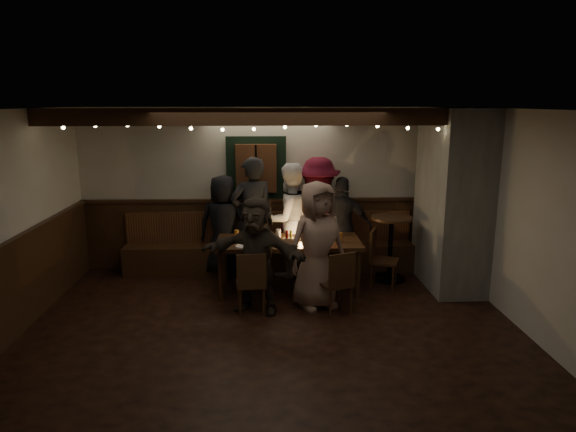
{
  "coord_description": "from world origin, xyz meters",
  "views": [
    {
      "loc": [
        -0.07,
        -5.69,
        2.68
      ],
      "look_at": [
        0.27,
        1.6,
        1.05
      ],
      "focal_mm": 32.0,
      "sensor_mm": 36.0,
      "label": 1
    }
  ],
  "objects_px": {
    "person_g": "(317,245)",
    "chair_near_right": "(338,279)",
    "chair_near_left": "(251,279)",
    "person_b": "(252,217)",
    "chair_end": "(379,255)",
    "high_top": "(391,240)",
    "person_a": "(223,226)",
    "person_c": "(289,220)",
    "person_d": "(318,216)",
    "dining_table": "(288,245)",
    "person_e": "(342,226)",
    "person_f": "(256,255)"
  },
  "relations": [
    {
      "from": "chair_near_left",
      "to": "person_g",
      "type": "height_order",
      "value": "person_g"
    },
    {
      "from": "chair_end",
      "to": "high_top",
      "type": "height_order",
      "value": "high_top"
    },
    {
      "from": "high_top",
      "to": "person_d",
      "type": "xyz_separation_m",
      "value": [
        -1.08,
        0.39,
        0.3
      ]
    },
    {
      "from": "high_top",
      "to": "person_b",
      "type": "height_order",
      "value": "person_b"
    },
    {
      "from": "dining_table",
      "to": "person_g",
      "type": "distance_m",
      "value": 0.76
    },
    {
      "from": "chair_end",
      "to": "person_c",
      "type": "bearing_deg",
      "value": 155.56
    },
    {
      "from": "dining_table",
      "to": "person_a",
      "type": "distance_m",
      "value": 1.22
    },
    {
      "from": "chair_end",
      "to": "high_top",
      "type": "distance_m",
      "value": 0.41
    },
    {
      "from": "chair_end",
      "to": "person_g",
      "type": "bearing_deg",
      "value": -143.88
    },
    {
      "from": "chair_near_left",
      "to": "person_b",
      "type": "bearing_deg",
      "value": 90.53
    },
    {
      "from": "high_top",
      "to": "person_a",
      "type": "xyz_separation_m",
      "value": [
        -2.56,
        0.36,
        0.17
      ]
    },
    {
      "from": "person_e",
      "to": "chair_near_left",
      "type": "bearing_deg",
      "value": 59.65
    },
    {
      "from": "chair_end",
      "to": "person_a",
      "type": "bearing_deg",
      "value": 164.25
    },
    {
      "from": "person_g",
      "to": "chair_near_right",
      "type": "bearing_deg",
      "value": -71.01
    },
    {
      "from": "dining_table",
      "to": "person_e",
      "type": "relative_size",
      "value": 1.32
    },
    {
      "from": "person_a",
      "to": "person_f",
      "type": "xyz_separation_m",
      "value": [
        0.54,
        -1.49,
        -0.03
      ]
    },
    {
      "from": "person_e",
      "to": "person_f",
      "type": "bearing_deg",
      "value": 59.18
    },
    {
      "from": "person_a",
      "to": "person_b",
      "type": "relative_size",
      "value": 0.85
    },
    {
      "from": "chair_end",
      "to": "person_a",
      "type": "xyz_separation_m",
      "value": [
        -2.32,
        0.65,
        0.31
      ]
    },
    {
      "from": "chair_near_left",
      "to": "person_c",
      "type": "height_order",
      "value": "person_c"
    },
    {
      "from": "dining_table",
      "to": "person_e",
      "type": "height_order",
      "value": "person_e"
    },
    {
      "from": "chair_end",
      "to": "person_f",
      "type": "distance_m",
      "value": 1.99
    },
    {
      "from": "chair_end",
      "to": "high_top",
      "type": "bearing_deg",
      "value": 50.73
    },
    {
      "from": "person_b",
      "to": "person_g",
      "type": "distance_m",
      "value": 1.58
    },
    {
      "from": "chair_near_left",
      "to": "person_c",
      "type": "relative_size",
      "value": 0.47
    },
    {
      "from": "chair_near_left",
      "to": "person_f",
      "type": "distance_m",
      "value": 0.32
    },
    {
      "from": "chair_near_left",
      "to": "chair_end",
      "type": "bearing_deg",
      "value": 26.67
    },
    {
      "from": "dining_table",
      "to": "person_a",
      "type": "height_order",
      "value": "person_a"
    },
    {
      "from": "high_top",
      "to": "person_b",
      "type": "xyz_separation_m",
      "value": [
        -2.11,
        0.29,
        0.31
      ]
    },
    {
      "from": "high_top",
      "to": "person_a",
      "type": "height_order",
      "value": "person_a"
    },
    {
      "from": "person_d",
      "to": "person_g",
      "type": "relative_size",
      "value": 1.09
    },
    {
      "from": "person_b",
      "to": "person_c",
      "type": "xyz_separation_m",
      "value": [
        0.57,
        -0.0,
        -0.05
      ]
    },
    {
      "from": "chair_near_right",
      "to": "person_b",
      "type": "relative_size",
      "value": 0.45
    },
    {
      "from": "chair_near_left",
      "to": "person_e",
      "type": "distance_m",
      "value": 2.07
    },
    {
      "from": "dining_table",
      "to": "person_b",
      "type": "bearing_deg",
      "value": 129.21
    },
    {
      "from": "chair_near_left",
      "to": "person_b",
      "type": "distance_m",
      "value": 1.59
    },
    {
      "from": "chair_end",
      "to": "person_b",
      "type": "distance_m",
      "value": 2.01
    },
    {
      "from": "dining_table",
      "to": "person_g",
      "type": "height_order",
      "value": "person_g"
    },
    {
      "from": "dining_table",
      "to": "person_f",
      "type": "distance_m",
      "value": 0.9
    },
    {
      "from": "person_c",
      "to": "person_d",
      "type": "xyz_separation_m",
      "value": [
        0.46,
        0.1,
        0.04
      ]
    },
    {
      "from": "person_d",
      "to": "person_f",
      "type": "height_order",
      "value": "person_d"
    },
    {
      "from": "chair_end",
      "to": "person_f",
      "type": "height_order",
      "value": "person_f"
    },
    {
      "from": "chair_near_left",
      "to": "person_d",
      "type": "distance_m",
      "value": 1.96
    },
    {
      "from": "high_top",
      "to": "person_c",
      "type": "distance_m",
      "value": 1.58
    },
    {
      "from": "person_a",
      "to": "person_g",
      "type": "relative_size",
      "value": 0.94
    },
    {
      "from": "person_c",
      "to": "person_g",
      "type": "distance_m",
      "value": 1.34
    },
    {
      "from": "high_top",
      "to": "person_d",
      "type": "height_order",
      "value": "person_d"
    },
    {
      "from": "chair_near_left",
      "to": "chair_end",
      "type": "relative_size",
      "value": 0.96
    },
    {
      "from": "chair_near_right",
      "to": "person_c",
      "type": "bearing_deg",
      "value": 109.38
    },
    {
      "from": "chair_end",
      "to": "person_a",
      "type": "relative_size",
      "value": 0.54
    }
  ]
}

